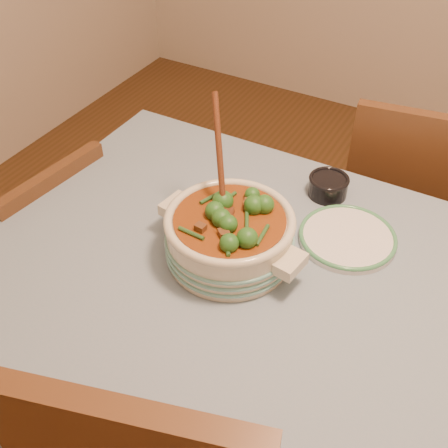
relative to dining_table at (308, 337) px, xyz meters
name	(u,v)px	position (x,y,z in m)	size (l,w,h in m)	color
dining_table	(308,337)	(0.00, 0.00, 0.00)	(1.68, 1.08, 0.76)	brown
stew_casserole	(230,232)	(-0.24, 0.06, 0.17)	(0.39, 0.34, 0.36)	beige
white_plate	(348,237)	(-0.01, 0.26, 0.10)	(0.30, 0.30, 0.02)	white
condiment_bowl	(328,185)	(-0.12, 0.41, 0.12)	(0.11, 0.11, 0.06)	black
chair_far	(407,199)	(0.04, 0.83, -0.16)	(0.48, 0.48, 0.90)	#512D18
chair_left	(51,248)	(-0.91, 0.08, -0.21)	(0.41, 0.41, 0.80)	#512D18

